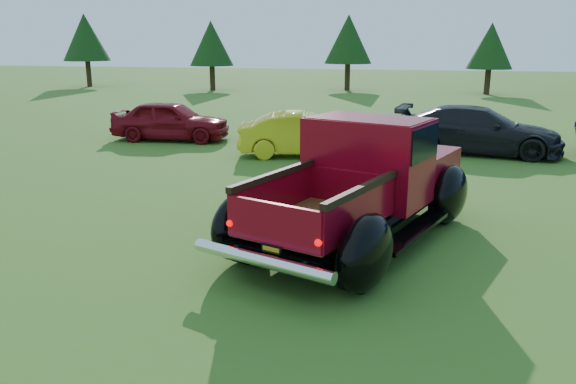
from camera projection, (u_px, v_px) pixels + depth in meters
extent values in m
plane|color=#3E631C|center=(300.00, 262.00, 8.66)|extent=(120.00, 120.00, 0.00)
cylinder|color=#332114|center=(89.00, 74.00, 41.33)|extent=(0.36, 0.36, 1.87)
cone|color=black|center=(85.00, 37.00, 40.65)|extent=(3.33, 3.33, 3.33)
cylinder|color=#332114|center=(212.00, 78.00, 38.30)|extent=(0.36, 0.36, 1.66)
cone|color=black|center=(211.00, 43.00, 37.70)|extent=(2.94, 2.94, 2.94)
cylinder|color=#332114|center=(347.00, 77.00, 38.26)|extent=(0.36, 0.36, 1.80)
cone|color=black|center=(348.00, 39.00, 37.61)|extent=(3.20, 3.20, 3.20)
cylinder|color=#332114|center=(487.00, 82.00, 35.44)|extent=(0.36, 0.36, 1.58)
cone|color=black|center=(491.00, 46.00, 34.87)|extent=(2.82, 2.82, 2.82)
cylinder|color=black|center=(247.00, 235.00, 8.55)|extent=(0.56, 0.92, 0.88)
cylinder|color=black|center=(359.00, 260.00, 7.56)|extent=(0.56, 0.92, 0.88)
cylinder|color=black|center=(352.00, 186.00, 11.41)|extent=(0.56, 0.92, 0.88)
cylinder|color=black|center=(443.00, 200.00, 10.42)|extent=(0.56, 0.92, 0.88)
cube|color=black|center=(356.00, 212.00, 9.52)|extent=(3.26, 5.41, 0.22)
cube|color=maroon|center=(399.00, 166.00, 10.87)|extent=(2.34, 2.21, 0.69)
cube|color=silver|center=(415.00, 159.00, 11.57)|extent=(1.68, 0.68, 0.55)
cube|color=maroon|center=(368.00, 160.00, 9.62)|extent=(2.29, 1.88, 1.44)
cube|color=black|center=(369.00, 138.00, 9.51)|extent=(2.29, 1.79, 0.55)
cube|color=maroon|center=(369.00, 120.00, 9.44)|extent=(2.17, 1.74, 0.09)
cube|color=brown|center=(315.00, 223.00, 8.35)|extent=(2.17, 2.59, 0.06)
cube|color=maroon|center=(274.00, 197.00, 8.67)|extent=(0.82, 2.09, 0.57)
cube|color=maroon|center=(361.00, 212.00, 7.88)|extent=(0.82, 2.09, 0.57)
cube|color=maroon|center=(350.00, 188.00, 9.17)|extent=(1.42, 0.57, 0.57)
cube|color=maroon|center=(273.00, 224.00, 7.38)|extent=(1.42, 0.58, 0.57)
cube|color=black|center=(274.00, 175.00, 8.58)|extent=(0.86, 2.11, 0.10)
cube|color=black|center=(362.00, 189.00, 7.80)|extent=(0.86, 2.11, 0.10)
ellipsoid|color=black|center=(241.00, 225.00, 8.58)|extent=(0.89, 1.27, 0.97)
ellipsoid|color=black|center=(366.00, 253.00, 7.47)|extent=(0.89, 1.27, 0.97)
ellipsoid|color=black|center=(348.00, 179.00, 11.44)|extent=(0.89, 1.27, 0.97)
ellipsoid|color=black|center=(449.00, 194.00, 10.33)|extent=(0.89, 1.27, 0.97)
cube|color=black|center=(302.00, 210.00, 10.06)|extent=(1.14, 2.30, 0.07)
cube|color=black|center=(414.00, 231.00, 8.96)|extent=(1.14, 2.30, 0.07)
cylinder|color=silver|center=(261.00, 260.00, 7.27)|extent=(2.08, 0.92, 0.18)
cube|color=black|center=(271.00, 251.00, 7.44)|extent=(0.32, 0.13, 0.17)
cube|color=gold|center=(271.00, 251.00, 7.43)|extent=(0.25, 0.10, 0.11)
sphere|color=#CC0505|center=(230.00, 223.00, 7.76)|extent=(0.10, 0.10, 0.10)
sphere|color=#CC0505|center=(318.00, 243.00, 7.01)|extent=(0.10, 0.10, 0.10)
imported|color=maroon|center=(171.00, 120.00, 19.12)|extent=(4.06, 1.85, 1.35)
imported|color=gold|center=(305.00, 134.00, 16.46)|extent=(4.09, 2.13, 1.28)
imported|color=black|center=(478.00, 130.00, 16.88)|extent=(5.07, 2.63, 1.40)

